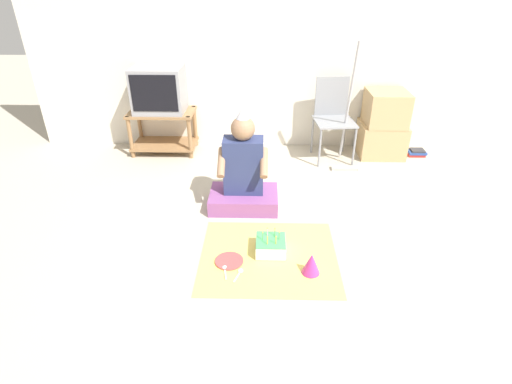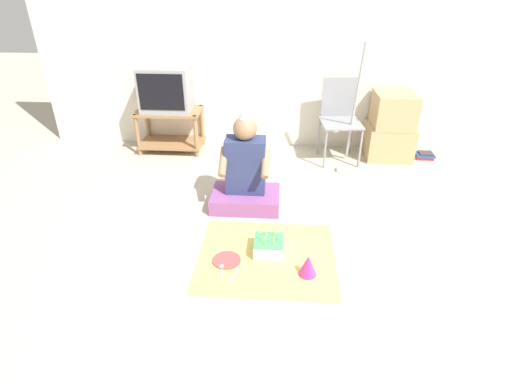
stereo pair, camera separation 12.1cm
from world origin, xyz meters
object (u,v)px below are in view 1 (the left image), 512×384
(cardboard_box_stack, at_px, (383,125))
(paper_plate, at_px, (229,261))
(book_pile, at_px, (416,153))
(birthday_cake, at_px, (271,245))
(tv, at_px, (159,90))
(party_hat_blue, at_px, (311,263))
(person_seated, at_px, (244,176))
(folding_chair, at_px, (333,113))
(dust_mop, at_px, (347,132))

(cardboard_box_stack, xyz_separation_m, paper_plate, (-1.58, -2.00, -0.34))
(book_pile, distance_m, birthday_cake, 2.51)
(tv, relative_size, party_hat_blue, 3.43)
(person_seated, height_order, party_hat_blue, person_seated)
(paper_plate, bearing_deg, party_hat_blue, -10.25)
(birthday_cake, bearing_deg, paper_plate, -157.07)
(folding_chair, xyz_separation_m, person_seated, (-0.93, -1.13, -0.21))
(dust_mop, xyz_separation_m, party_hat_blue, (-0.52, -1.78, -0.31))
(cardboard_box_stack, distance_m, paper_plate, 2.57)
(book_pile, bearing_deg, tv, 178.80)
(folding_chair, xyz_separation_m, book_pile, (1.01, 0.02, -0.47))
(folding_chair, bearing_deg, birthday_cake, -110.76)
(folding_chair, relative_size, person_seated, 0.97)
(dust_mop, relative_size, person_seated, 1.46)
(cardboard_box_stack, bearing_deg, person_seated, -142.08)
(cardboard_box_stack, relative_size, dust_mop, 0.56)
(book_pile, xyz_separation_m, birthday_cake, (-1.70, -1.85, 0.02))
(book_pile, height_order, paper_plate, book_pile)
(book_pile, distance_m, party_hat_blue, 2.52)
(tv, relative_size, folding_chair, 0.62)
(dust_mop, distance_m, birthday_cake, 1.77)
(person_seated, bearing_deg, tv, 129.12)
(tv, relative_size, person_seated, 0.60)
(book_pile, relative_size, party_hat_blue, 1.25)
(tv, relative_size, birthday_cake, 2.43)
(person_seated, xyz_separation_m, party_hat_blue, (0.52, -0.93, -0.21))
(cardboard_box_stack, xyz_separation_m, party_hat_blue, (-0.99, -2.11, -0.27))
(tv, bearing_deg, dust_mop, -10.12)
(tv, height_order, book_pile, tv)
(cardboard_box_stack, relative_size, paper_plate, 3.51)
(tv, xyz_separation_m, folding_chair, (1.92, -0.09, -0.23))
(party_hat_blue, height_order, paper_plate, party_hat_blue)
(book_pile, xyz_separation_m, paper_plate, (-2.00, -1.98, -0.02))
(book_pile, relative_size, birthday_cake, 0.89)
(dust_mop, distance_m, book_pile, 1.01)
(tv, distance_m, birthday_cake, 2.36)
(cardboard_box_stack, height_order, dust_mop, dust_mop)
(folding_chair, distance_m, party_hat_blue, 2.14)
(party_hat_blue, bearing_deg, person_seated, 119.28)
(tv, height_order, party_hat_blue, tv)
(person_seated, bearing_deg, party_hat_blue, -60.72)
(tv, xyz_separation_m, cardboard_box_stack, (2.50, -0.04, -0.37))
(dust_mop, bearing_deg, book_pile, 18.62)
(dust_mop, height_order, paper_plate, dust_mop)
(book_pile, height_order, party_hat_blue, party_hat_blue)
(birthday_cake, height_order, paper_plate, birthday_cake)
(cardboard_box_stack, relative_size, person_seated, 0.81)
(person_seated, height_order, paper_plate, person_seated)
(dust_mop, xyz_separation_m, birthday_cake, (-0.80, -1.55, -0.34))
(folding_chair, distance_m, cardboard_box_stack, 0.60)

